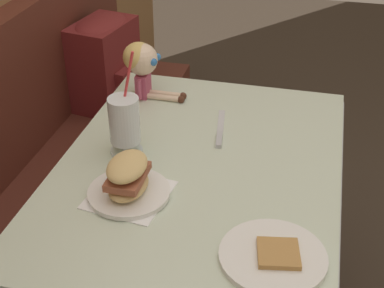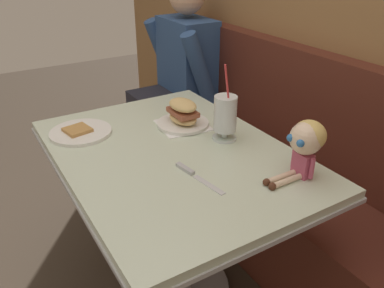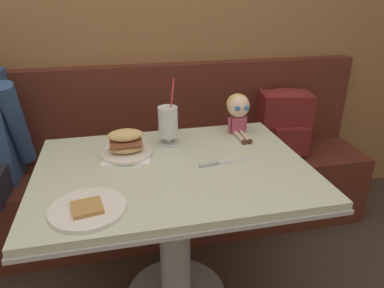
% 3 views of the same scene
% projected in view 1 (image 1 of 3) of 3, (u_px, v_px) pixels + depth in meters
% --- Properties ---
extents(booth_bench, '(2.60, 0.48, 1.00)m').
position_uv_depth(booth_bench, '(23.00, 239.00, 1.94)').
color(booth_bench, '#512319').
rests_on(booth_bench, ground).
extents(diner_table, '(1.11, 0.81, 0.74)m').
position_uv_depth(diner_table, '(198.00, 218.00, 1.69)').
color(diner_table, beige).
rests_on(diner_table, ground).
extents(toast_plate, '(0.25, 0.25, 0.03)m').
position_uv_depth(toast_plate, '(273.00, 256.00, 1.27)').
color(toast_plate, white).
rests_on(toast_plate, diner_table).
extents(milkshake_glass, '(0.10, 0.10, 0.31)m').
position_uv_depth(milkshake_glass, '(125.00, 123.00, 1.59)').
color(milkshake_glass, silver).
rests_on(milkshake_glass, diner_table).
extents(sandwich_plate, '(0.22, 0.22, 0.12)m').
position_uv_depth(sandwich_plate, '(128.00, 181.00, 1.45)').
color(sandwich_plate, white).
rests_on(sandwich_plate, diner_table).
extents(butter_knife, '(0.24, 0.05, 0.01)m').
position_uv_depth(butter_knife, '(220.00, 134.00, 1.73)').
color(butter_knife, silver).
rests_on(butter_knife, diner_table).
extents(seated_doll, '(0.11, 0.22, 0.20)m').
position_uv_depth(seated_doll, '(142.00, 62.00, 1.89)').
color(seated_doll, '#B74C6B').
rests_on(seated_doll, diner_table).
extents(backpack, '(0.33, 0.29, 0.41)m').
position_uv_depth(backpack, '(106.00, 61.00, 2.41)').
color(backpack, maroon).
rests_on(backpack, booth_bench).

